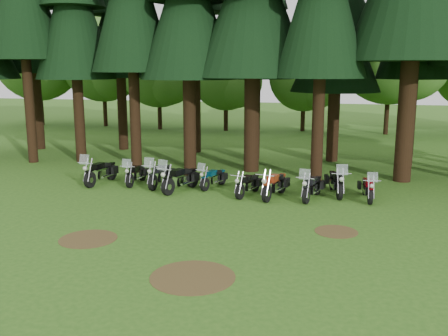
{
  "coord_description": "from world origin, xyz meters",
  "views": [
    {
      "loc": [
        4.52,
        -15.37,
        5.24
      ],
      "look_at": [
        -0.32,
        5.0,
        1.0
      ],
      "focal_mm": 40.0,
      "sensor_mm": 36.0,
      "label": 1
    }
  ],
  "objects_px": {
    "motorcycle_0": "(101,173)",
    "motorcycle_6": "(275,186)",
    "motorcycle_1": "(136,174)",
    "motorcycle_3": "(180,179)",
    "motorcycle_7": "(312,188)",
    "motorcycle_4": "(213,178)",
    "motorcycle_8": "(336,183)",
    "motorcycle_2": "(160,175)",
    "motorcycle_5": "(248,185)",
    "motorcycle_9": "(368,189)"
  },
  "relations": [
    {
      "from": "motorcycle_5",
      "to": "motorcycle_7",
      "type": "bearing_deg",
      "value": 14.41
    },
    {
      "from": "motorcycle_1",
      "to": "motorcycle_9",
      "type": "height_order",
      "value": "motorcycle_1"
    },
    {
      "from": "motorcycle_3",
      "to": "motorcycle_5",
      "type": "bearing_deg",
      "value": 19.23
    },
    {
      "from": "motorcycle_2",
      "to": "motorcycle_8",
      "type": "xyz_separation_m",
      "value": [
        7.66,
        0.27,
        0.01
      ]
    },
    {
      "from": "motorcycle_0",
      "to": "motorcycle_1",
      "type": "distance_m",
      "value": 1.63
    },
    {
      "from": "motorcycle_9",
      "to": "motorcycle_1",
      "type": "bearing_deg",
      "value": 172.07
    },
    {
      "from": "motorcycle_5",
      "to": "motorcycle_9",
      "type": "distance_m",
      "value": 4.83
    },
    {
      "from": "motorcycle_1",
      "to": "motorcycle_3",
      "type": "bearing_deg",
      "value": -18.75
    },
    {
      "from": "motorcycle_3",
      "to": "motorcycle_4",
      "type": "distance_m",
      "value": 1.53
    },
    {
      "from": "motorcycle_2",
      "to": "motorcycle_4",
      "type": "distance_m",
      "value": 2.39
    },
    {
      "from": "motorcycle_3",
      "to": "motorcycle_6",
      "type": "relative_size",
      "value": 1.03
    },
    {
      "from": "motorcycle_2",
      "to": "motorcycle_8",
      "type": "distance_m",
      "value": 7.66
    },
    {
      "from": "motorcycle_7",
      "to": "motorcycle_4",
      "type": "bearing_deg",
      "value": -179.6
    },
    {
      "from": "motorcycle_8",
      "to": "motorcycle_9",
      "type": "bearing_deg",
      "value": -33.93
    },
    {
      "from": "motorcycle_1",
      "to": "motorcycle_5",
      "type": "distance_m",
      "value": 5.39
    },
    {
      "from": "motorcycle_0",
      "to": "motorcycle_6",
      "type": "relative_size",
      "value": 1.05
    },
    {
      "from": "motorcycle_4",
      "to": "motorcycle_5",
      "type": "bearing_deg",
      "value": -10.22
    },
    {
      "from": "motorcycle_4",
      "to": "motorcycle_9",
      "type": "height_order",
      "value": "motorcycle_9"
    },
    {
      "from": "motorcycle_4",
      "to": "motorcycle_7",
      "type": "height_order",
      "value": "motorcycle_7"
    },
    {
      "from": "motorcycle_7",
      "to": "motorcycle_9",
      "type": "bearing_deg",
      "value": 23.95
    },
    {
      "from": "motorcycle_2",
      "to": "motorcycle_6",
      "type": "bearing_deg",
      "value": -4.32
    },
    {
      "from": "motorcycle_9",
      "to": "motorcycle_8",
      "type": "bearing_deg",
      "value": 151.64
    },
    {
      "from": "motorcycle_8",
      "to": "motorcycle_0",
      "type": "bearing_deg",
      "value": 171.06
    },
    {
      "from": "motorcycle_7",
      "to": "motorcycle_6",
      "type": "bearing_deg",
      "value": -164.96
    },
    {
      "from": "motorcycle_0",
      "to": "motorcycle_8",
      "type": "height_order",
      "value": "motorcycle_0"
    },
    {
      "from": "motorcycle_5",
      "to": "motorcycle_7",
      "type": "height_order",
      "value": "motorcycle_7"
    },
    {
      "from": "motorcycle_6",
      "to": "motorcycle_5",
      "type": "bearing_deg",
      "value": -170.7
    },
    {
      "from": "motorcycle_6",
      "to": "motorcycle_3",
      "type": "bearing_deg",
      "value": -167.77
    },
    {
      "from": "motorcycle_4",
      "to": "motorcycle_6",
      "type": "bearing_deg",
      "value": -1.54
    },
    {
      "from": "motorcycle_0",
      "to": "motorcycle_2",
      "type": "xyz_separation_m",
      "value": [
        2.83,
        0.16,
        -0.02
      ]
    },
    {
      "from": "motorcycle_0",
      "to": "motorcycle_6",
      "type": "height_order",
      "value": "motorcycle_0"
    },
    {
      "from": "motorcycle_2",
      "to": "motorcycle_4",
      "type": "bearing_deg",
      "value": 10.12
    },
    {
      "from": "motorcycle_6",
      "to": "motorcycle_2",
      "type": "bearing_deg",
      "value": -174.56
    },
    {
      "from": "motorcycle_1",
      "to": "motorcycle_2",
      "type": "bearing_deg",
      "value": -6.8
    },
    {
      "from": "motorcycle_1",
      "to": "motorcycle_8",
      "type": "bearing_deg",
      "value": 0.45
    },
    {
      "from": "motorcycle_4",
      "to": "motorcycle_5",
      "type": "height_order",
      "value": "motorcycle_4"
    },
    {
      "from": "motorcycle_0",
      "to": "motorcycle_1",
      "type": "relative_size",
      "value": 1.16
    },
    {
      "from": "motorcycle_3",
      "to": "motorcycle_7",
      "type": "xyz_separation_m",
      "value": [
        5.58,
        -0.04,
        -0.04
      ]
    },
    {
      "from": "motorcycle_2",
      "to": "motorcycle_9",
      "type": "xyz_separation_m",
      "value": [
        8.91,
        -0.26,
        -0.05
      ]
    },
    {
      "from": "motorcycle_6",
      "to": "motorcycle_8",
      "type": "height_order",
      "value": "motorcycle_8"
    },
    {
      "from": "motorcycle_4",
      "to": "motorcycle_9",
      "type": "xyz_separation_m",
      "value": [
        6.54,
        -0.52,
        0.02
      ]
    },
    {
      "from": "motorcycle_2",
      "to": "motorcycle_5",
      "type": "distance_m",
      "value": 4.16
    },
    {
      "from": "motorcycle_3",
      "to": "motorcycle_9",
      "type": "distance_m",
      "value": 7.77
    },
    {
      "from": "motorcycle_8",
      "to": "motorcycle_1",
      "type": "bearing_deg",
      "value": 169.56
    },
    {
      "from": "motorcycle_0",
      "to": "motorcycle_2",
      "type": "relative_size",
      "value": 1.04
    },
    {
      "from": "motorcycle_3",
      "to": "motorcycle_4",
      "type": "bearing_deg",
      "value": 56.16
    },
    {
      "from": "motorcycle_2",
      "to": "motorcycle_9",
      "type": "height_order",
      "value": "motorcycle_2"
    },
    {
      "from": "motorcycle_0",
      "to": "motorcycle_9",
      "type": "bearing_deg",
      "value": 7.07
    },
    {
      "from": "motorcycle_3",
      "to": "motorcycle_6",
      "type": "height_order",
      "value": "motorcycle_3"
    },
    {
      "from": "motorcycle_1",
      "to": "motorcycle_2",
      "type": "height_order",
      "value": "motorcycle_2"
    }
  ]
}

